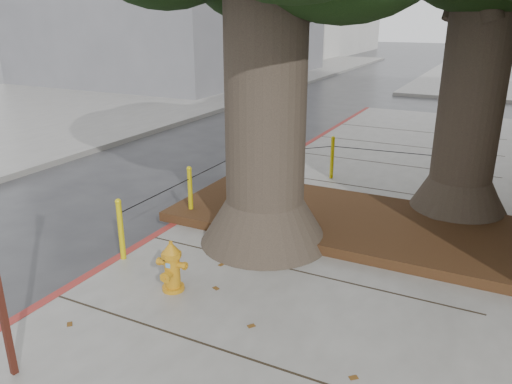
# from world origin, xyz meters

# --- Properties ---
(ground) EXTENTS (140.00, 140.00, 0.00)m
(ground) POSITION_xyz_m (0.00, 0.00, 0.00)
(ground) COLOR #28282B
(ground) RESTS_ON ground
(sidewalk_opposite) EXTENTS (14.00, 60.00, 0.15)m
(sidewalk_opposite) POSITION_xyz_m (-14.00, 10.00, 0.07)
(sidewalk_opposite) COLOR slate
(sidewalk_opposite) RESTS_ON ground
(curb_red) EXTENTS (0.14, 26.00, 0.16)m
(curb_red) POSITION_xyz_m (-2.00, 2.50, 0.07)
(curb_red) COLOR maroon
(curb_red) RESTS_ON ground
(planter_bed) EXTENTS (6.40, 2.60, 0.16)m
(planter_bed) POSITION_xyz_m (0.90, 3.90, 0.23)
(planter_bed) COLOR black
(planter_bed) RESTS_ON sidewalk_main
(bollard_ring) EXTENTS (3.79, 5.39, 0.95)m
(bollard_ring) POSITION_xyz_m (-0.87, 4.38, 0.66)
(bollard_ring) COLOR #CFBA0B
(bollard_ring) RESTS_ON sidewalk_main
(fire_hydrant) EXTENTS (0.37, 0.34, 0.70)m
(fire_hydrant) POSITION_xyz_m (-0.71, 0.79, 0.49)
(fire_hydrant) COLOR orange
(fire_hydrant) RESTS_ON sidewalk_main
(car_dark) EXTENTS (2.23, 4.54, 1.27)m
(car_dark) POSITION_xyz_m (-12.65, 18.07, 0.63)
(car_dark) COLOR black
(car_dark) RESTS_ON ground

